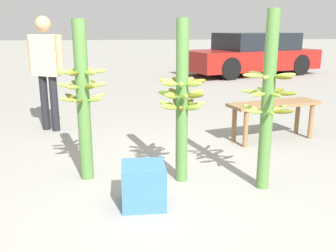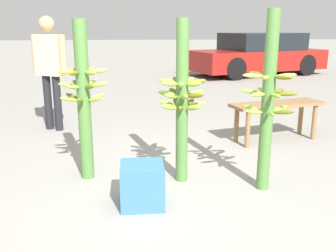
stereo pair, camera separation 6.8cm
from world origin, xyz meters
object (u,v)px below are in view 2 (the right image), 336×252
(banana_stalk_left, at_px, (84,99))
(vendor_person, at_px, (50,63))
(parked_car, at_px, (258,55))
(produce_crate, at_px, (142,185))
(banana_stalk_right, at_px, (268,101))
(banana_stalk_center, at_px, (182,100))
(market_bench, at_px, (277,109))

(banana_stalk_left, height_order, vendor_person, vendor_person)
(parked_car, height_order, produce_crate, parked_car)
(vendor_person, bearing_deg, banana_stalk_right, 165.58)
(banana_stalk_left, bearing_deg, vendor_person, 110.18)
(produce_crate, bearing_deg, banana_stalk_right, 11.52)
(banana_stalk_right, bearing_deg, banana_stalk_left, 165.66)
(banana_stalk_center, height_order, parked_car, banana_stalk_center)
(market_bench, height_order, parked_car, parked_car)
(banana_stalk_left, xyz_separation_m, banana_stalk_center, (0.91, -0.16, 0.00))
(market_bench, bearing_deg, banana_stalk_left, -171.14)
(banana_stalk_left, height_order, banana_stalk_right, banana_stalk_right)
(banana_stalk_right, relative_size, produce_crate, 4.50)
(banana_stalk_center, height_order, produce_crate, banana_stalk_center)
(banana_stalk_right, distance_m, market_bench, 1.64)
(banana_stalk_center, bearing_deg, vendor_person, 128.42)
(market_bench, bearing_deg, banana_stalk_center, -154.76)
(banana_stalk_left, xyz_separation_m, banana_stalk_right, (1.63, -0.42, 0.03))
(parked_car, bearing_deg, banana_stalk_right, 143.28)
(parked_car, xyz_separation_m, produce_crate, (-3.79, -8.46, -0.44))
(vendor_person, height_order, parked_car, vendor_person)
(vendor_person, bearing_deg, produce_crate, 145.77)
(banana_stalk_right, xyz_separation_m, parked_car, (2.68, 8.23, -0.20))
(banana_stalk_left, distance_m, vendor_person, 1.99)
(banana_stalk_center, bearing_deg, market_bench, 40.47)
(vendor_person, relative_size, produce_crate, 4.48)
(market_bench, xyz_separation_m, parked_car, (2.01, 6.78, 0.20))
(banana_stalk_right, bearing_deg, produce_crate, -168.48)
(banana_stalk_center, bearing_deg, produce_crate, -128.72)
(banana_stalk_center, relative_size, market_bench, 1.18)
(banana_stalk_left, xyz_separation_m, vendor_person, (-0.68, 1.86, 0.17))
(banana_stalk_right, distance_m, vendor_person, 3.25)
(banana_stalk_left, relative_size, banana_stalk_center, 1.00)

